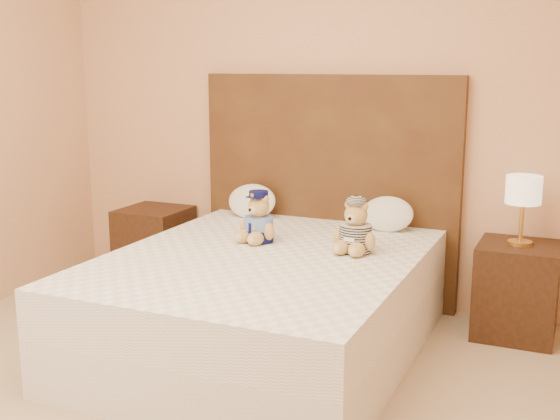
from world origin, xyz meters
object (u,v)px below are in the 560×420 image
object	(u,v)px
lamp	(523,193)
nightstand_left	(155,246)
pillow_right	(388,212)
pillow_left	(252,200)
nightstand_right	(516,290)
teddy_police	(259,217)
bed	(264,303)
teddy_prisoner	(356,227)

from	to	relation	value
lamp	nightstand_left	bearing A→B (deg)	180.00
pillow_right	pillow_left	bearing A→B (deg)	180.00
nightstand_right	lamp	world-z (taller)	lamp
nightstand_right	teddy_police	world-z (taller)	teddy_police
lamp	teddy_police	xyz separation A→B (m)	(-1.40, -0.54, -0.15)
bed	teddy_prisoner	xyz separation A→B (m)	(0.44, 0.25, 0.42)
lamp	teddy_police	world-z (taller)	lamp
nightstand_left	pillow_left	xyz separation A→B (m)	(0.77, 0.03, 0.40)
nightstand_right	teddy_police	xyz separation A→B (m)	(-1.40, -0.54, 0.42)
lamp	bed	bearing A→B (deg)	-147.38
teddy_police	teddy_prisoner	xyz separation A→B (m)	(0.59, -0.00, -0.00)
pillow_left	lamp	bearing A→B (deg)	-0.99
lamp	pillow_left	size ratio (longest dim) A/B	1.16
pillow_right	bed	bearing A→B (deg)	-118.92
pillow_left	bed	bearing A→B (deg)	-60.03
bed	pillow_left	distance (m)	1.04
nightstand_left	teddy_police	distance (m)	1.30
pillow_left	pillow_right	bearing A→B (deg)	0.00
lamp	teddy_prisoner	size ratio (longest dim) A/B	1.37
teddy_prisoner	pillow_right	size ratio (longest dim) A/B	0.90
nightstand_right	pillow_left	bearing A→B (deg)	179.01
bed	pillow_left	size ratio (longest dim) A/B	5.81
bed	lamp	distance (m)	1.59
bed	nightstand_right	distance (m)	1.48
nightstand_left	nightstand_right	world-z (taller)	same
nightstand_right	bed	bearing A→B (deg)	-147.38
bed	teddy_police	size ratio (longest dim) A/B	6.75
lamp	pillow_left	distance (m)	1.74
teddy_police	bed	bearing A→B (deg)	-44.34
lamp	teddy_prisoner	xyz separation A→B (m)	(-0.81, -0.55, -0.15)
pillow_left	pillow_right	distance (m)	0.94
lamp	pillow_right	xyz separation A→B (m)	(-0.79, 0.03, -0.18)
bed	nightstand_left	bearing A→B (deg)	147.38
teddy_police	nightstand_left	bearing A→B (deg)	168.55
nightstand_left	pillow_left	bearing A→B (deg)	2.23
nightstand_right	pillow_right	xyz separation A→B (m)	(-0.79, 0.03, 0.39)
teddy_police	lamp	bearing A→B (deg)	36.15
bed	nightstand_left	distance (m)	1.48
teddy_police	pillow_right	world-z (taller)	teddy_police
nightstand_right	lamp	xyz separation A→B (m)	(-0.00, 0.00, 0.57)
nightstand_left	pillow_right	size ratio (longest dim) A/B	1.69
nightstand_left	lamp	distance (m)	2.56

